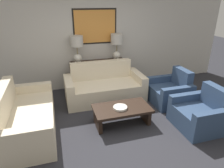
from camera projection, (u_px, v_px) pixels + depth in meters
ground_plane at (124, 131)px, 3.88m from camera, size 20.00×20.00×0.00m
back_wall at (95, 40)px, 5.51m from camera, size 7.93×0.12×2.65m
console_table at (98, 75)px, 5.63m from camera, size 1.51×0.38×0.81m
table_lamp_left at (77, 46)px, 5.16m from camera, size 0.33×0.33×0.71m
table_lamp_right at (117, 43)px, 5.44m from camera, size 0.33×0.33×0.71m
couch_by_back_wall at (104, 88)px, 5.07m from camera, size 1.94×0.93×0.91m
couch_by_side at (26, 118)px, 3.76m from camera, size 0.93×1.94×0.91m
coffee_table at (122, 112)px, 4.04m from camera, size 1.14×0.64×0.37m
decorative_bowl at (120, 108)px, 3.95m from camera, size 0.28×0.28×0.04m
armchair_near_back_wall at (170, 92)px, 4.89m from camera, size 0.84×0.90×0.83m
armchair_near_camera at (200, 114)px, 3.93m from camera, size 0.84×0.90×0.83m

